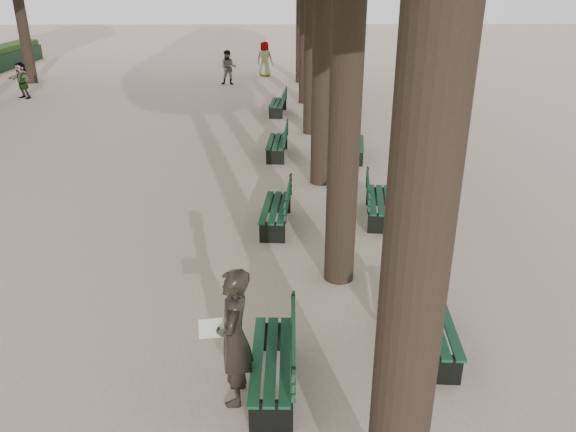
{
  "coord_description": "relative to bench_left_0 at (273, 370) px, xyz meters",
  "views": [
    {
      "loc": [
        0.49,
        -5.73,
        4.94
      ],
      "look_at": [
        0.6,
        3.0,
        1.2
      ],
      "focal_mm": 35.0,
      "sensor_mm": 36.0,
      "label": 1
    }
  ],
  "objects": [
    {
      "name": "ground",
      "position": [
        -0.37,
        -0.14,
        -0.27
      ],
      "size": [
        120.0,
        120.0,
        0.0
      ],
      "primitive_type": "plane",
      "color": "tan",
      "rests_on": "ground"
    },
    {
      "name": "bench_left_0",
      "position": [
        0.0,
        0.0,
        0.0
      ],
      "size": [
        0.6,
        1.81,
        0.92
      ],
      "color": "black",
      "rests_on": "ground"
    },
    {
      "name": "bench_left_1",
      "position": [
        -0.0,
        5.08,
        0.0
      ],
      "size": [
        0.72,
        1.84,
        0.92
      ],
      "color": "black",
      "rests_on": "ground"
    },
    {
      "name": "bench_left_2",
      "position": [
        -0.0,
        10.19,
        0.0
      ],
      "size": [
        0.69,
        1.83,
        0.92
      ],
      "color": "black",
      "rests_on": "ground"
    },
    {
      "name": "bench_left_3",
      "position": [
        -0.0,
        15.72,
        0.0
      ],
      "size": [
        0.74,
        1.85,
        0.92
      ],
      "color": "black",
      "rests_on": "ground"
    },
    {
      "name": "bench_right_0",
      "position": [
        2.27,
        0.81,
        0.0
      ],
      "size": [
        0.7,
        1.84,
        0.92
      ],
      "color": "black",
      "rests_on": "ground"
    },
    {
      "name": "bench_right_1",
      "position": [
        2.27,
        5.49,
        0.0
      ],
      "size": [
        0.78,
        1.86,
        0.92
      ],
      "color": "black",
      "rests_on": "ground"
    },
    {
      "name": "bench_right_2",
      "position": [
        2.27,
        10.0,
        0.0
      ],
      "size": [
        0.79,
        1.86,
        0.92
      ],
      "color": "black",
      "rests_on": "ground"
    },
    {
      "name": "bench_right_3",
      "position": [
        2.27,
        15.1,
        0.0
      ],
      "size": [
        0.68,
        1.83,
        0.92
      ],
      "color": "black",
      "rests_on": "ground"
    },
    {
      "name": "man_with_map",
      "position": [
        -0.46,
        -0.2,
        0.64
      ],
      "size": [
        0.63,
        0.75,
        1.83
      ],
      "color": "black",
      "rests_on": "ground"
    },
    {
      "name": "pedestrian_a",
      "position": [
        -2.44,
        22.2,
        0.55
      ],
      "size": [
        0.82,
        0.38,
        1.64
      ],
      "primitive_type": "imported",
      "rotation": [
        0.0,
        0.0,
        6.21
      ],
      "color": "#262628",
      "rests_on": "ground"
    },
    {
      "name": "pedestrian_d",
      "position": [
        -0.72,
        24.72,
        0.62
      ],
      "size": [
        0.95,
        0.64,
        1.79
      ],
      "primitive_type": "imported",
      "rotation": [
        0.0,
        0.0,
        2.78
      ],
      "color": "#262628",
      "rests_on": "ground"
    },
    {
      "name": "pedestrian_e",
      "position": [
        -11.13,
        18.98,
        0.5
      ],
      "size": [
        1.36,
        1.06,
        1.54
      ],
      "primitive_type": "imported",
      "rotation": [
        0.0,
        0.0,
        5.69
      ],
      "color": "#262628",
      "rests_on": "ground"
    },
    {
      "name": "pedestrian_c",
      "position": [
        2.01,
        20.2,
        0.66
      ],
      "size": [
        1.13,
        0.53,
        1.86
      ],
      "primitive_type": "imported",
      "rotation": [
        0.0,
        0.0,
        3.29
      ],
      "color": "#262628",
      "rests_on": "ground"
    }
  ]
}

